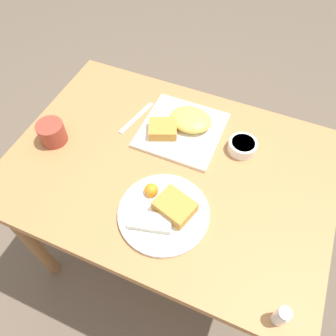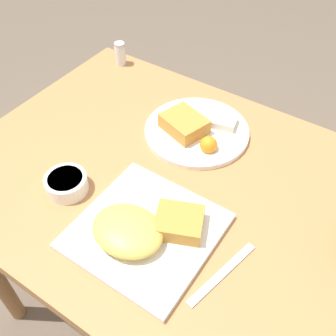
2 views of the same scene
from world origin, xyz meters
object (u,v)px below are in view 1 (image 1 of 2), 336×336
plate_square_near (183,126)px  sauce_ramekin (242,146)px  plate_oval_far (165,211)px  butter_knife (137,118)px  coffee_mug (52,133)px  salt_shaker (281,317)px

plate_square_near → sauce_ramekin: plate_square_near is taller
plate_oval_far → butter_knife: (0.25, -0.32, -0.01)m
coffee_mug → salt_shaker: bearing=162.1°
plate_oval_far → sauce_ramekin: bearing=-113.9°
salt_shaker → coffee_mug: (0.84, -0.27, 0.01)m
plate_square_near → sauce_ramekin: bearing=178.8°
plate_square_near → coffee_mug: bearing=28.9°
plate_oval_far → sauce_ramekin: 0.36m
plate_oval_far → coffee_mug: size_ratio=2.99×
salt_shaker → butter_knife: 0.79m
salt_shaker → sauce_ramekin: bearing=-64.7°
plate_square_near → plate_oval_far: 0.34m
plate_oval_far → salt_shaker: (-0.37, 0.16, 0.02)m
coffee_mug → butter_knife: bearing=-136.4°
plate_oval_far → sauce_ramekin: plate_oval_far is taller
plate_oval_far → salt_shaker: 0.41m
salt_shaker → butter_knife: size_ratio=0.40×
plate_oval_far → salt_shaker: salt_shaker is taller
plate_square_near → plate_oval_far: plate_square_near is taller
sauce_ramekin → butter_knife: 0.40m
salt_shaker → plate_oval_far: bearing=-22.8°
salt_shaker → plate_square_near: bearing=-47.6°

